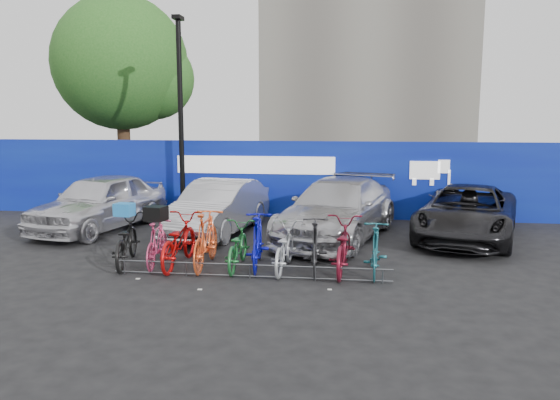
% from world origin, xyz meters
% --- Properties ---
extents(ground, '(100.00, 100.00, 0.00)m').
position_xyz_m(ground, '(0.00, 0.00, 0.00)').
color(ground, black).
rests_on(ground, ground).
extents(hoarding, '(22.00, 0.18, 2.40)m').
position_xyz_m(hoarding, '(0.01, 6.00, 1.20)').
color(hoarding, '#0A1491').
rests_on(hoarding, ground).
extents(tree, '(5.40, 5.20, 7.80)m').
position_xyz_m(tree, '(-6.77, 10.06, 5.07)').
color(tree, '#382314').
rests_on(tree, ground).
extents(lamppost, '(0.25, 0.50, 6.11)m').
position_xyz_m(lamppost, '(-3.20, 5.40, 3.27)').
color(lamppost, black).
rests_on(lamppost, ground).
extents(bike_rack, '(5.60, 0.03, 0.30)m').
position_xyz_m(bike_rack, '(-0.00, -0.60, 0.16)').
color(bike_rack, '#595B60').
rests_on(bike_rack, ground).
extents(car_0, '(2.87, 4.94, 1.58)m').
position_xyz_m(car_0, '(-5.01, 3.45, 0.79)').
color(car_0, silver).
rests_on(car_0, ground).
extents(car_1, '(2.22, 4.55, 1.44)m').
position_xyz_m(car_1, '(-1.59, 3.40, 0.72)').
color(car_1, '#AFAFB4').
rests_on(car_1, ground).
extents(car_2, '(3.64, 5.71, 1.54)m').
position_xyz_m(car_2, '(1.65, 3.22, 0.77)').
color(car_2, '#B8B8BD').
rests_on(car_2, ground).
extents(car_3, '(3.65, 5.43, 1.38)m').
position_xyz_m(car_3, '(5.00, 3.54, 0.69)').
color(car_3, black).
rests_on(car_3, ground).
extents(bike_0, '(1.11, 2.14, 1.07)m').
position_xyz_m(bike_0, '(-2.84, 0.08, 0.54)').
color(bike_0, black).
rests_on(bike_0, ground).
extents(bike_1, '(0.61, 1.69, 0.99)m').
position_xyz_m(bike_1, '(-2.14, 0.07, 0.50)').
color(bike_1, '#D13D6F').
rests_on(bike_1, ground).
extents(bike_2, '(0.77, 2.12, 1.11)m').
position_xyz_m(bike_2, '(-1.67, 0.10, 0.55)').
color(bike_2, '#B80B0B').
rests_on(bike_2, ground).
extents(bike_3, '(0.61, 2.04, 1.22)m').
position_xyz_m(bike_3, '(-1.07, 0.09, 0.61)').
color(bike_3, '#F25826').
rests_on(bike_3, ground).
extents(bike_4, '(0.65, 1.82, 0.96)m').
position_xyz_m(bike_4, '(-0.40, 0.11, 0.48)').
color(bike_4, '#1E7230').
rests_on(bike_4, ground).
extents(bike_5, '(0.71, 1.97, 1.16)m').
position_xyz_m(bike_5, '(0.02, 0.20, 0.58)').
color(bike_5, '#0B0EAA').
rests_on(bike_5, ground).
extents(bike_6, '(0.76, 1.90, 0.98)m').
position_xyz_m(bike_6, '(0.60, 0.06, 0.49)').
color(bike_6, '#B3B7BC').
rests_on(bike_6, ground).
extents(bike_7, '(0.61, 1.86, 1.11)m').
position_xyz_m(bike_7, '(1.25, 0.08, 0.55)').
color(bike_7, black).
rests_on(bike_7, ground).
extents(bike_8, '(0.88, 2.15, 1.10)m').
position_xyz_m(bike_8, '(1.81, 0.09, 0.55)').
color(bike_8, maroon).
rests_on(bike_8, ground).
extents(bike_9, '(0.61, 1.78, 1.05)m').
position_xyz_m(bike_9, '(2.48, -0.01, 0.53)').
color(bike_9, '#1A5A66').
rests_on(bike_9, ground).
extents(cargo_crate, '(0.42, 0.34, 0.27)m').
position_xyz_m(cargo_crate, '(-2.84, 0.08, 1.21)').
color(cargo_crate, blue).
rests_on(cargo_crate, bike_0).
extents(cargo_topcase, '(0.48, 0.45, 0.30)m').
position_xyz_m(cargo_topcase, '(-2.14, 0.07, 1.15)').
color(cargo_topcase, black).
rests_on(cargo_topcase, bike_1).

